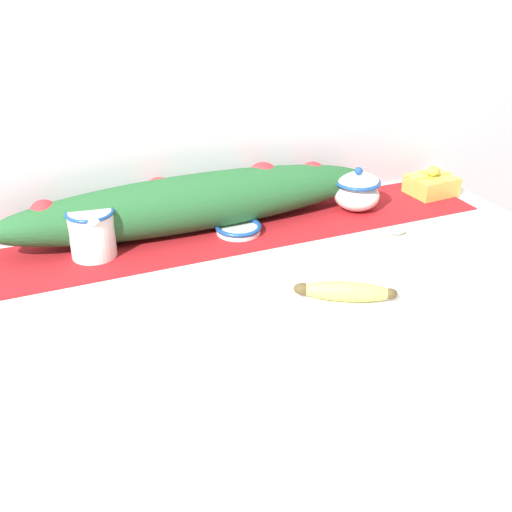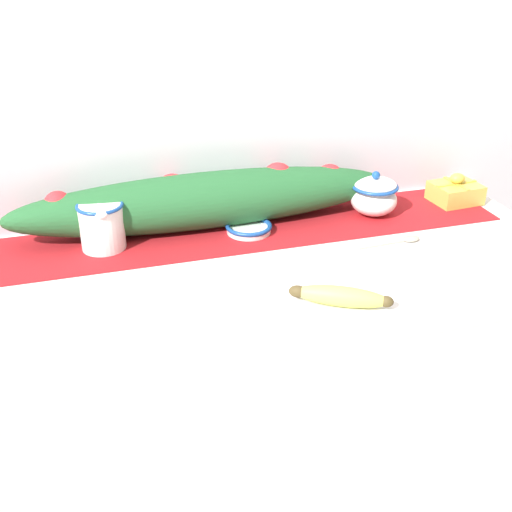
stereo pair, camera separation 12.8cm
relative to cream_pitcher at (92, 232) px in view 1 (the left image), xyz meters
The scene contains 10 objects.
countertop 0.60m from the cream_pitcher, 37.87° to the right, with size 1.51×0.62×0.91m, color silver.
back_wall 0.36m from the cream_pitcher, 30.77° to the left, with size 2.31×0.04×2.40m, color silver.
table_runner 0.25m from the cream_pitcher, ahead, with size 1.39×0.23×0.00m, color #A8191E.
cream_pitcher is the anchor object (origin of this frame).
sugar_bowl 0.65m from the cream_pitcher, ahead, with size 0.11×0.11×0.11m.
small_dish 0.33m from the cream_pitcher, ahead, with size 0.11×0.11×0.02m.
banana 0.55m from the cream_pitcher, 42.53° to the right, with size 0.18×0.12×0.04m.
spoon 0.68m from the cream_pitcher, 13.50° to the right, with size 0.15×0.03×0.01m.
gift_box 0.89m from the cream_pitcher, ahead, with size 0.12×0.11×0.08m.
poinsettia_garland 0.25m from the cream_pitcher, 11.29° to the left, with size 0.91×0.14×0.13m.
Camera 1 is at (-0.40, -1.08, 1.54)m, focal length 45.00 mm.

